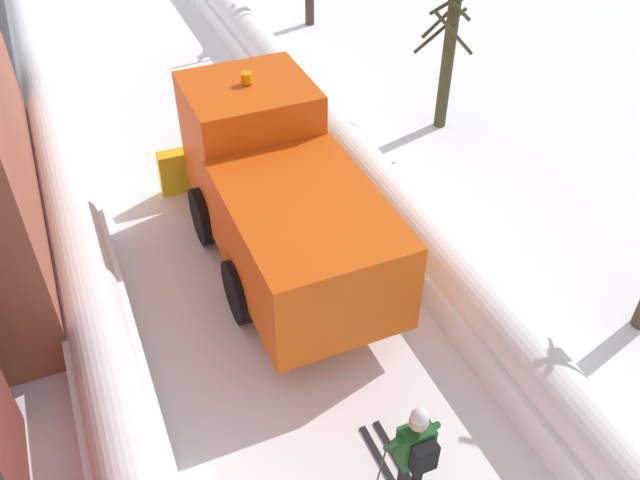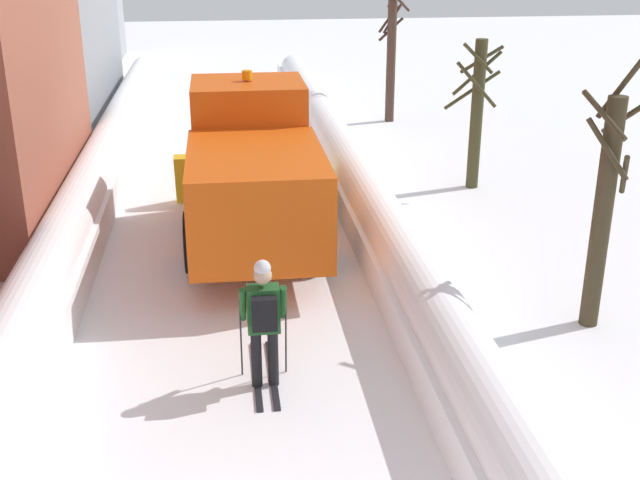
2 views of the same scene
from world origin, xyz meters
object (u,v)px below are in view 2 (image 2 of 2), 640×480
bare_tree_near (604,207)px  skier (264,318)px  plow_truck (253,171)px  bare_tree_mid (477,110)px  bare_tree_far (391,55)px

bare_tree_near → skier: bearing=-167.0°
plow_truck → bare_tree_mid: bare_tree_mid is taller
bare_tree_near → plow_truck: bearing=141.4°
plow_truck → bare_tree_mid: bearing=30.5°
bare_tree_mid → bare_tree_far: (-0.51, 7.02, 0.23)m
bare_tree_near → bare_tree_far: size_ratio=0.92×
bare_tree_near → bare_tree_mid: bearing=87.5°
bare_tree_mid → plow_truck: bearing=-149.5°
skier → bare_tree_far: (4.85, 15.22, 1.05)m
bare_tree_near → bare_tree_far: 14.05m
skier → bare_tree_near: (5.05, 1.17, 0.90)m
bare_tree_mid → bare_tree_far: size_ratio=0.77×
plow_truck → bare_tree_near: (4.94, -3.94, 0.43)m
skier → bare_tree_mid: bearing=56.8°
skier → bare_tree_near: bare_tree_near is taller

